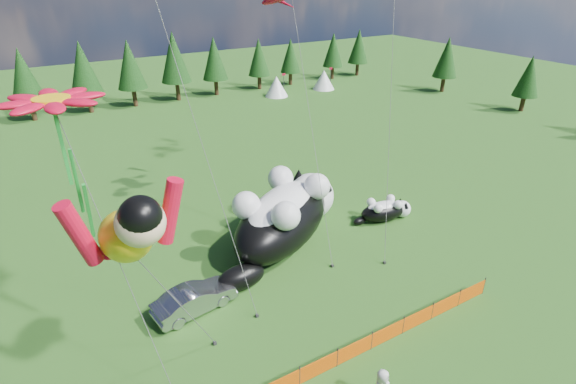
% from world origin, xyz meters
% --- Properties ---
extents(ground, '(160.00, 160.00, 0.00)m').
position_xyz_m(ground, '(0.00, 0.00, 0.00)').
color(ground, '#0C3609').
rests_on(ground, ground).
extents(safety_fence, '(22.06, 0.06, 1.10)m').
position_xyz_m(safety_fence, '(0.00, -3.00, 0.50)').
color(safety_fence, '#262626').
rests_on(safety_fence, ground).
extents(tree_line, '(90.00, 4.00, 8.00)m').
position_xyz_m(tree_line, '(0.00, 45.00, 4.00)').
color(tree_line, black).
rests_on(tree_line, ground).
extents(festival_tents, '(50.00, 3.20, 2.80)m').
position_xyz_m(festival_tents, '(11.00, 40.00, 1.40)').
color(festival_tents, white).
rests_on(festival_tents, ground).
extents(cat_large, '(11.08, 8.52, 4.45)m').
position_xyz_m(cat_large, '(4.31, 7.18, 2.11)').
color(cat_large, black).
rests_on(cat_large, ground).
extents(cat_small, '(4.54, 2.20, 1.65)m').
position_xyz_m(cat_small, '(11.86, 6.02, 0.78)').
color(cat_small, black).
rests_on(cat_small, ground).
extents(car, '(4.65, 2.26, 1.47)m').
position_xyz_m(car, '(-3.20, 3.85, 0.73)').
color(car, '#A3A3A8').
rests_on(car, ground).
extents(superhero_kite, '(6.14, 6.58, 12.32)m').
position_xyz_m(superhero_kite, '(-6.83, -2.74, 9.41)').
color(superhero_kite, yellow).
rests_on(superhero_kite, ground).
extents(flower_kite, '(3.75, 4.07, 12.93)m').
position_xyz_m(flower_kite, '(-7.75, 0.55, 12.51)').
color(flower_kite, red).
rests_on(flower_kite, ground).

